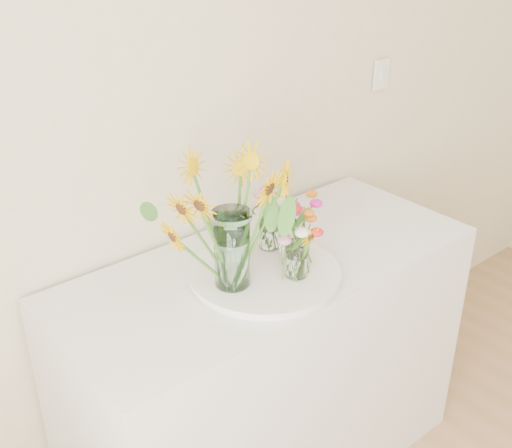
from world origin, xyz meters
name	(u,v)px	position (x,y,z in m)	size (l,w,h in m)	color
counter	(268,371)	(-0.24, 1.93, 0.45)	(1.40, 0.60, 0.90)	white
tray	(265,275)	(-0.32, 1.86, 0.91)	(0.44, 0.44, 0.03)	white
mason_jar	(232,249)	(-0.44, 1.86, 1.05)	(0.10, 0.10, 0.24)	silver
sunflower_bouquet	(231,221)	(-0.44, 1.86, 1.14)	(0.63, 0.63, 0.42)	#DFA904
small_vase_a	(296,261)	(-0.27, 1.78, 0.98)	(0.06, 0.06, 0.11)	white
wildflower_posy_a	(297,247)	(-0.27, 1.78, 1.03)	(0.20, 0.20, 0.20)	orange
small_vase_b	(294,241)	(-0.21, 1.85, 0.99)	(0.10, 0.10, 0.14)	white
wildflower_posy_b	(295,228)	(-0.21, 1.85, 1.04)	(0.21, 0.21, 0.23)	orange
small_vase_c	(269,233)	(-0.22, 1.96, 0.98)	(0.06, 0.06, 0.11)	white
wildflower_posy_c	(269,221)	(-0.22, 1.96, 1.03)	(0.17, 0.17, 0.20)	orange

